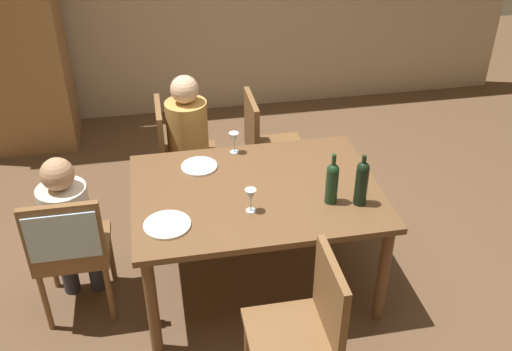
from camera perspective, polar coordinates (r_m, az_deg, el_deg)
ground_plane at (r=4.08m, az=0.00°, el=-10.10°), size 10.00×10.00×0.00m
dining_table at (r=3.66m, az=0.00°, el=-2.43°), size 1.52×1.10×0.75m
chair_far_left at (r=4.47m, az=-7.68°, el=2.37°), size 0.44×0.44×0.92m
chair_left_end at (r=3.60m, az=-17.87°, el=-6.33°), size 0.44×0.46×0.92m
chair_near at (r=3.08m, az=4.99°, el=-14.18°), size 0.44×0.44×0.92m
chair_far_right at (r=4.54m, az=0.98°, el=3.22°), size 0.44×0.44×0.92m
person_woman_host at (r=4.41m, az=-6.33°, el=3.90°), size 0.35×0.31×1.14m
person_man_bearded at (r=3.70m, az=-17.80°, el=-4.38°), size 0.29×0.33×1.09m
wine_bottle_tall_green at (r=3.45m, az=7.43°, el=-0.62°), size 0.07×0.07×0.33m
wine_bottle_dark_red at (r=3.45m, az=10.26°, el=-0.61°), size 0.08×0.08×0.33m
wine_glass_near_left at (r=3.94m, az=-2.17°, el=3.63°), size 0.07×0.07×0.15m
wine_glass_centre at (r=3.36m, az=-0.52°, el=-1.99°), size 0.07×0.07×0.15m
dinner_plate_host at (r=3.83m, az=-5.56°, el=0.89°), size 0.24×0.24×0.01m
dinner_plate_guest_left at (r=3.34m, az=-8.66°, el=-4.78°), size 0.27×0.27×0.01m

